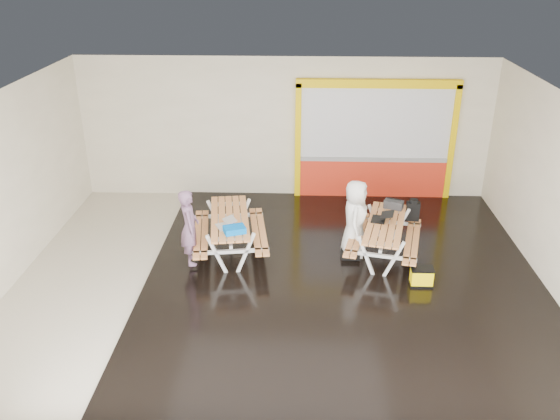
{
  "coord_description": "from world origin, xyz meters",
  "views": [
    {
      "loc": [
        0.38,
        -9.55,
        5.82
      ],
      "look_at": [
        0.0,
        0.9,
        1.0
      ],
      "focal_mm": 36.83,
      "sensor_mm": 36.0,
      "label": 1
    }
  ],
  "objects_px": {
    "backpack": "(413,210)",
    "dark_case": "(350,254)",
    "blue_pouch": "(234,230)",
    "laptop_left": "(225,224)",
    "fluke_bag": "(421,277)",
    "person_left": "(190,227)",
    "picnic_table_right": "(385,231)",
    "toolbox": "(394,204)",
    "person_right": "(355,219)",
    "laptop_right": "(382,218)",
    "picnic_table_left": "(230,226)"
  },
  "relations": [
    {
      "from": "picnic_table_right",
      "to": "laptop_right",
      "type": "xyz_separation_m",
      "value": [
        -0.06,
        0.13,
        0.25
      ]
    },
    {
      "from": "blue_pouch",
      "to": "backpack",
      "type": "relative_size",
      "value": 0.85
    },
    {
      "from": "person_left",
      "to": "laptop_right",
      "type": "xyz_separation_m",
      "value": [
        3.77,
        0.62,
        -0.02
      ]
    },
    {
      "from": "picnic_table_left",
      "to": "toolbox",
      "type": "height_order",
      "value": "toolbox"
    },
    {
      "from": "dark_case",
      "to": "person_left",
      "type": "bearing_deg",
      "value": -172.51
    },
    {
      "from": "person_right",
      "to": "dark_case",
      "type": "height_order",
      "value": "person_right"
    },
    {
      "from": "picnic_table_right",
      "to": "person_left",
      "type": "bearing_deg",
      "value": -172.7
    },
    {
      "from": "picnic_table_left",
      "to": "blue_pouch",
      "type": "bearing_deg",
      "value": -75.44
    },
    {
      "from": "blue_pouch",
      "to": "laptop_left",
      "type": "bearing_deg",
      "value": 130.01
    },
    {
      "from": "picnic_table_right",
      "to": "laptop_right",
      "type": "relative_size",
      "value": 4.49
    },
    {
      "from": "person_right",
      "to": "blue_pouch",
      "type": "height_order",
      "value": "person_right"
    },
    {
      "from": "dark_case",
      "to": "person_right",
      "type": "bearing_deg",
      "value": 67.01
    },
    {
      "from": "laptop_left",
      "to": "blue_pouch",
      "type": "bearing_deg",
      "value": -49.99
    },
    {
      "from": "picnic_table_left",
      "to": "person_right",
      "type": "relative_size",
      "value": 1.43
    },
    {
      "from": "person_right",
      "to": "laptop_left",
      "type": "height_order",
      "value": "person_right"
    },
    {
      "from": "picnic_table_left",
      "to": "laptop_left",
      "type": "distance_m",
      "value": 0.5
    },
    {
      "from": "laptop_left",
      "to": "laptop_right",
      "type": "relative_size",
      "value": 0.93
    },
    {
      "from": "dark_case",
      "to": "fluke_bag",
      "type": "distance_m",
      "value": 1.6
    },
    {
      "from": "laptop_right",
      "to": "backpack",
      "type": "distance_m",
      "value": 1.02
    },
    {
      "from": "laptop_right",
      "to": "dark_case",
      "type": "bearing_deg",
      "value": -161.68
    },
    {
      "from": "picnic_table_right",
      "to": "blue_pouch",
      "type": "distance_m",
      "value": 3.03
    },
    {
      "from": "laptop_left",
      "to": "dark_case",
      "type": "xyz_separation_m",
      "value": [
        2.48,
        0.29,
        -0.78
      ]
    },
    {
      "from": "toolbox",
      "to": "fluke_bag",
      "type": "xyz_separation_m",
      "value": [
        0.32,
        -1.79,
        -0.67
      ]
    },
    {
      "from": "person_right",
      "to": "fluke_bag",
      "type": "distance_m",
      "value": 1.77
    },
    {
      "from": "laptop_right",
      "to": "fluke_bag",
      "type": "height_order",
      "value": "laptop_right"
    },
    {
      "from": "fluke_bag",
      "to": "laptop_left",
      "type": "bearing_deg",
      "value": 169.18
    },
    {
      "from": "toolbox",
      "to": "backpack",
      "type": "relative_size",
      "value": 0.93
    },
    {
      "from": "fluke_bag",
      "to": "backpack",
      "type": "bearing_deg",
      "value": 86.48
    },
    {
      "from": "picnic_table_left",
      "to": "picnic_table_right",
      "type": "xyz_separation_m",
      "value": [
        3.13,
        -0.07,
        -0.03
      ]
    },
    {
      "from": "person_left",
      "to": "fluke_bag",
      "type": "height_order",
      "value": "person_left"
    },
    {
      "from": "person_right",
      "to": "backpack",
      "type": "distance_m",
      "value": 1.48
    },
    {
      "from": "laptop_left",
      "to": "dark_case",
      "type": "height_order",
      "value": "laptop_left"
    },
    {
      "from": "person_left",
      "to": "toolbox",
      "type": "relative_size",
      "value": 3.54
    },
    {
      "from": "toolbox",
      "to": "blue_pouch",
      "type": "bearing_deg",
      "value": -157.6
    },
    {
      "from": "picnic_table_right",
      "to": "person_right",
      "type": "xyz_separation_m",
      "value": [
        -0.6,
        0.09,
        0.23
      ]
    },
    {
      "from": "picnic_table_left",
      "to": "blue_pouch",
      "type": "height_order",
      "value": "blue_pouch"
    },
    {
      "from": "person_right",
      "to": "blue_pouch",
      "type": "distance_m",
      "value": 2.45
    },
    {
      "from": "laptop_right",
      "to": "fluke_bag",
      "type": "distance_m",
      "value": 1.5
    },
    {
      "from": "fluke_bag",
      "to": "blue_pouch",
      "type": "bearing_deg",
      "value": 172.41
    },
    {
      "from": "person_left",
      "to": "backpack",
      "type": "distance_m",
      "value": 4.71
    },
    {
      "from": "picnic_table_right",
      "to": "blue_pouch",
      "type": "bearing_deg",
      "value": -168.35
    },
    {
      "from": "dark_case",
      "to": "fluke_bag",
      "type": "bearing_deg",
      "value": -38.91
    },
    {
      "from": "person_left",
      "to": "dark_case",
      "type": "height_order",
      "value": "person_left"
    },
    {
      "from": "backpack",
      "to": "fluke_bag",
      "type": "relative_size",
      "value": 1.12
    },
    {
      "from": "backpack",
      "to": "dark_case",
      "type": "relative_size",
      "value": 1.26
    },
    {
      "from": "picnic_table_right",
      "to": "fluke_bag",
      "type": "relative_size",
      "value": 5.41
    },
    {
      "from": "person_right",
      "to": "laptop_right",
      "type": "relative_size",
      "value": 3.21
    },
    {
      "from": "picnic_table_left",
      "to": "backpack",
      "type": "height_order",
      "value": "backpack"
    },
    {
      "from": "laptop_left",
      "to": "blue_pouch",
      "type": "height_order",
      "value": "laptop_left"
    },
    {
      "from": "laptop_right",
      "to": "person_right",
      "type": "bearing_deg",
      "value": -176.2
    }
  ]
}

